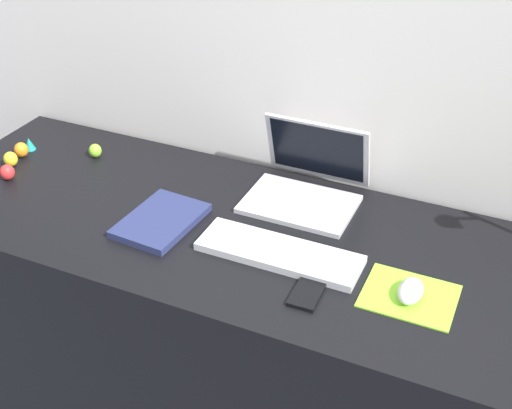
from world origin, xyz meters
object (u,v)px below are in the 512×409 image
Objects in this scene: laptop at (308,180)px; toy_figurine_orange at (21,150)px; toy_figurine_teal at (29,144)px; notebook_pad at (161,221)px; toy_figurine_lime at (95,151)px; mouse at (411,291)px; toy_figurine_yellow at (11,159)px; toy_figurine_red at (7,172)px; cell_phone at (308,291)px; keyboard at (279,253)px.

toy_figurine_orange is (-0.89, -0.15, -0.03)m from laptop.
toy_figurine_teal is at bearing -173.50° from laptop.
toy_figurine_lime is at bearing 151.90° from notebook_pad.
toy_figurine_lime reaches higher than mouse.
toy_figurine_yellow is at bearing 175.18° from mouse.
notebook_pad is 0.53m from toy_figurine_red.
cell_phone is at bearing -68.75° from laptop.
toy_figurine_yellow reaches higher than notebook_pad.
cell_phone is 2.96× the size of toy_figurine_lime.
cell_phone is (0.11, -0.10, -0.01)m from keyboard.
toy_figurine_lime is at bearing -175.24° from laptop.
keyboard is at bearing 137.22° from cell_phone.
toy_figurine_lime is (-0.72, 0.23, 0.01)m from keyboard.
notebook_pad is (-0.34, 0.00, 0.00)m from keyboard.
notebook_pad is 5.07× the size of toy_figurine_orange.
laptop reaches higher than keyboard.
toy_figurine_lime is 0.93× the size of toy_figurine_yellow.
toy_figurine_yellow is (-0.91, 0.08, 0.01)m from keyboard.
keyboard and notebook_pad have the same top height.
notebook_pad is 5.17× the size of toy_figurine_yellow.
toy_figurine_yellow is (-0.05, 0.07, -0.00)m from toy_figurine_red.
toy_figurine_yellow is 0.98× the size of toy_figurine_orange.
toy_figurine_yellow is (-1.25, 0.10, 0.00)m from mouse.
toy_figurine_teal is (-1.26, 0.21, -0.00)m from mouse.
keyboard is 1.71× the size of notebook_pad.
keyboard is at bearing -1.04° from toy_figurine_red.
toy_figurine_yellow is (-0.57, 0.08, 0.01)m from notebook_pad.
cell_phone is at bearing -160.32° from mouse.
toy_figurine_red is 1.09× the size of toy_figurine_lime.
laptop is 0.90m from toy_figurine_teal.
keyboard is at bearing 3.58° from notebook_pad.
toy_figurine_yellow reaches higher than mouse.
toy_figurine_red is (-0.87, 0.02, 0.01)m from keyboard.
laptop is 0.90m from toy_figurine_yellow.
notebook_pad is 6.05× the size of toy_figurine_teal.
toy_figurine_lime is 0.91× the size of toy_figurine_orange.
toy_figurine_teal is (-0.22, -0.05, -0.00)m from toy_figurine_lime.
notebook_pad is at bearing -8.04° from toy_figurine_yellow.
toy_figurine_red reaches higher than toy_figurine_teal.
toy_figurine_yellow is 0.11m from toy_figurine_teal.
toy_figurine_teal is (-0.07, 0.17, -0.00)m from toy_figurine_red.
keyboard is 0.33m from mouse.
toy_figurine_teal reaches higher than keyboard.
laptop reaches higher than cell_phone.
laptop is 6.46× the size of toy_figurine_yellow.
toy_figurine_teal is (-0.59, 0.19, 0.01)m from notebook_pad.
cell_phone is (-0.22, -0.08, -0.02)m from mouse.
toy_figurine_orange is (-0.92, 0.14, 0.01)m from keyboard.
toy_figurine_orange is at bearing -156.02° from toy_figurine_lime.
toy_figurine_red is (-0.98, 0.12, 0.02)m from cell_phone.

